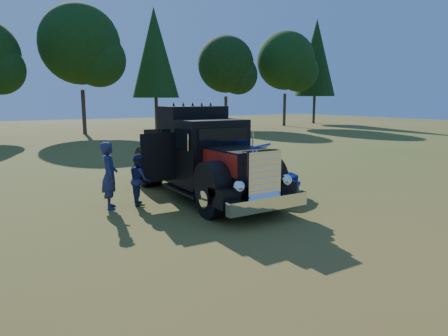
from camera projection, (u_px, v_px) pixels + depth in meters
ground at (191, 216)px, 11.15m from camera, size 120.00×120.00×0.00m
treeline at (28, 43)px, 32.07m from camera, size 72.10×23.52×13.84m
diamond_t_truck at (205, 160)px, 13.03m from camera, size 3.38×7.16×3.00m
hotrod_coupe at (240, 172)px, 13.93m from camera, size 3.36×4.53×1.89m
spectator_near at (109, 176)px, 11.79m from camera, size 0.64×0.82×2.00m
spectator_far at (140, 179)px, 12.29m from camera, size 0.77×0.89×1.59m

